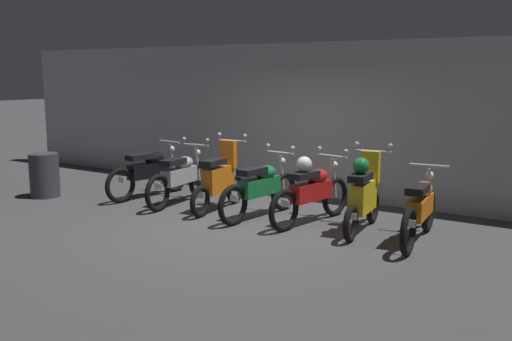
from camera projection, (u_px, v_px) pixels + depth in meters
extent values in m
plane|color=#424244|center=(237.00, 226.00, 8.83)|extent=(80.00, 80.00, 0.00)
cube|color=#ADADB2|center=(320.00, 120.00, 10.87)|extent=(16.00, 0.30, 2.90)
torus|color=black|center=(174.00, 176.00, 11.35)|extent=(0.17, 0.66, 0.65)
torus|color=black|center=(120.00, 185.00, 10.38)|extent=(0.17, 0.66, 0.65)
cube|color=black|center=(148.00, 170.00, 10.83)|extent=(0.32, 0.85, 0.28)
ellipsoid|color=black|center=(154.00, 158.00, 10.91)|extent=(0.31, 0.47, 0.22)
cube|color=black|center=(140.00, 157.00, 10.65)|extent=(0.30, 0.55, 0.10)
cylinder|color=#B7BABF|center=(169.00, 142.00, 11.16)|extent=(0.56, 0.11, 0.04)
cylinder|color=#B7BABF|center=(172.00, 160.00, 11.26)|extent=(0.08, 0.17, 0.65)
sphere|color=silver|center=(172.00, 149.00, 11.22)|extent=(0.12, 0.12, 0.12)
cube|color=white|center=(121.00, 180.00, 10.38)|extent=(0.16, 0.03, 0.10)
torus|color=black|center=(199.00, 180.00, 10.87)|extent=(0.15, 0.66, 0.65)
torus|color=black|center=(158.00, 193.00, 9.73)|extent=(0.15, 0.66, 0.65)
cube|color=#9EA0A8|center=(179.00, 176.00, 10.26)|extent=(0.30, 0.85, 0.28)
ellipsoid|color=#9EA0A8|center=(184.00, 163.00, 10.36)|extent=(0.30, 0.46, 0.22)
cube|color=black|center=(173.00, 162.00, 10.06)|extent=(0.29, 0.54, 0.10)
cylinder|color=#B7BABF|center=(196.00, 145.00, 10.66)|extent=(0.56, 0.09, 0.04)
sphere|color=#B7BABF|center=(184.00, 139.00, 10.76)|extent=(0.07, 0.07, 0.07)
sphere|color=#B7BABF|center=(207.00, 140.00, 10.52)|extent=(0.07, 0.07, 0.07)
cylinder|color=#B7BABF|center=(198.00, 164.00, 10.77)|extent=(0.07, 0.16, 0.65)
sphere|color=silver|center=(197.00, 152.00, 10.73)|extent=(0.12, 0.12, 0.12)
cube|color=white|center=(158.00, 187.00, 9.73)|extent=(0.16, 0.03, 0.10)
torus|color=black|center=(235.00, 189.00, 10.34)|extent=(0.14, 0.54, 0.53)
torus|color=black|center=(200.00, 202.00, 9.33)|extent=(0.14, 0.54, 0.53)
cube|color=orange|center=(218.00, 180.00, 9.79)|extent=(0.29, 0.75, 0.44)
cube|color=orange|center=(228.00, 154.00, 10.02)|extent=(0.29, 0.15, 0.48)
cube|color=black|center=(213.00, 162.00, 9.60)|extent=(0.29, 0.54, 0.10)
cylinder|color=#B7BABF|center=(232.00, 141.00, 10.11)|extent=(0.56, 0.09, 0.04)
sphere|color=#B7BABF|center=(219.00, 134.00, 10.21)|extent=(0.07, 0.07, 0.07)
sphere|color=#B7BABF|center=(245.00, 136.00, 9.97)|extent=(0.07, 0.07, 0.07)
cylinder|color=#B7BABF|center=(234.00, 167.00, 10.23)|extent=(0.07, 0.15, 0.85)
sphere|color=silver|center=(233.00, 149.00, 10.17)|extent=(0.12, 0.12, 0.12)
cube|color=white|center=(201.00, 195.00, 9.34)|extent=(0.16, 0.03, 0.10)
torus|color=black|center=(284.00, 192.00, 9.81)|extent=(0.16, 0.66, 0.65)
torus|color=black|center=(233.00, 205.00, 8.82)|extent=(0.16, 0.66, 0.65)
cube|color=#197238|center=(260.00, 187.00, 9.29)|extent=(0.31, 0.85, 0.28)
ellipsoid|color=#197238|center=(266.00, 172.00, 9.37)|extent=(0.31, 0.47, 0.22)
cube|color=black|center=(252.00, 171.00, 9.10)|extent=(0.30, 0.54, 0.10)
cylinder|color=#B7BABF|center=(280.00, 153.00, 9.62)|extent=(0.56, 0.10, 0.04)
sphere|color=#B7BABF|center=(268.00, 145.00, 9.76)|extent=(0.07, 0.07, 0.07)
sphere|color=#B7BABF|center=(293.00, 148.00, 9.43)|extent=(0.07, 0.07, 0.07)
cylinder|color=#B7BABF|center=(282.00, 174.00, 9.72)|extent=(0.07, 0.16, 0.65)
sphere|color=silver|center=(282.00, 161.00, 9.68)|extent=(0.12, 0.12, 0.12)
cube|color=white|center=(234.00, 198.00, 8.83)|extent=(0.16, 0.03, 0.10)
torus|color=black|center=(335.00, 197.00, 9.42)|extent=(0.20, 0.66, 0.65)
torus|color=black|center=(284.00, 210.00, 8.49)|extent=(0.20, 0.66, 0.65)
cube|color=red|center=(311.00, 191.00, 8.92)|extent=(0.36, 0.86, 0.28)
ellipsoid|color=red|center=(317.00, 176.00, 9.00)|extent=(0.33, 0.48, 0.22)
cube|color=black|center=(304.00, 175.00, 8.74)|extent=(0.33, 0.55, 0.10)
cylinder|color=#B7BABF|center=(332.00, 156.00, 9.23)|extent=(0.56, 0.13, 0.04)
sphere|color=#B7BABF|center=(320.00, 148.00, 9.39)|extent=(0.07, 0.07, 0.07)
sphere|color=#B7BABF|center=(346.00, 151.00, 9.04)|extent=(0.07, 0.07, 0.07)
cylinder|color=#B7BABF|center=(334.00, 178.00, 9.33)|extent=(0.08, 0.17, 0.65)
sphere|color=silver|center=(334.00, 165.00, 9.29)|extent=(0.12, 0.12, 0.12)
cube|color=white|center=(285.00, 203.00, 8.49)|extent=(0.16, 0.04, 0.10)
sphere|color=silver|center=(304.00, 164.00, 8.72)|extent=(0.24, 0.24, 0.24)
torus|color=black|center=(373.00, 207.00, 8.98)|extent=(0.15, 0.54, 0.53)
torus|color=black|center=(351.00, 224.00, 7.97)|extent=(0.15, 0.54, 0.53)
cube|color=gold|center=(363.00, 197.00, 8.43)|extent=(0.30, 0.76, 0.44)
cube|color=gold|center=(370.00, 167.00, 8.67)|extent=(0.29, 0.15, 0.48)
cube|color=black|center=(361.00, 177.00, 8.24)|extent=(0.30, 0.54, 0.10)
cylinder|color=#B7BABF|center=(373.00, 151.00, 8.75)|extent=(0.56, 0.10, 0.04)
sphere|color=#B7BABF|center=(357.00, 144.00, 8.85)|extent=(0.07, 0.07, 0.07)
sphere|color=#B7BABF|center=(390.00, 146.00, 8.62)|extent=(0.07, 0.07, 0.07)
cylinder|color=#B7BABF|center=(373.00, 181.00, 8.87)|extent=(0.07, 0.15, 0.85)
sphere|color=silver|center=(374.00, 160.00, 8.82)|extent=(0.12, 0.12, 0.12)
cube|color=white|center=(351.00, 216.00, 7.97)|extent=(0.16, 0.03, 0.10)
sphere|color=#197238|center=(361.00, 166.00, 8.21)|extent=(0.24, 0.24, 0.24)
torus|color=black|center=(428.00, 210.00, 8.49)|extent=(0.15, 0.66, 0.65)
torus|color=black|center=(408.00, 231.00, 7.36)|extent=(0.15, 0.66, 0.65)
cube|color=orange|center=(420.00, 207.00, 7.89)|extent=(0.30, 0.85, 0.28)
ellipsoid|color=orange|center=(423.00, 189.00, 7.99)|extent=(0.30, 0.46, 0.22)
cube|color=black|center=(418.00, 189.00, 7.69)|extent=(0.29, 0.54, 0.10)
cylinder|color=#B7BABF|center=(429.00, 165.00, 8.28)|extent=(0.56, 0.09, 0.04)
cylinder|color=#B7BABF|center=(429.00, 190.00, 8.39)|extent=(0.07, 0.16, 0.65)
sphere|color=silver|center=(430.00, 175.00, 8.35)|extent=(0.12, 0.12, 0.12)
cube|color=white|center=(409.00, 223.00, 7.36)|extent=(0.16, 0.03, 0.10)
cylinder|color=#38383D|center=(44.00, 175.00, 10.88)|extent=(0.55, 0.55, 0.83)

